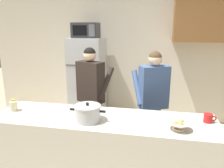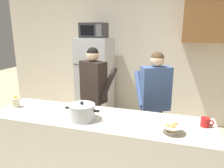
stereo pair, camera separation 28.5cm
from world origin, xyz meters
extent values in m
cube|color=beige|center=(0.00, 2.30, 1.30)|extent=(6.00, 0.12, 2.60)
cube|color=brown|center=(1.60, 2.07, 2.03)|extent=(1.47, 0.34, 0.76)
cube|color=beige|center=(0.00, 0.00, 0.46)|extent=(2.51, 0.68, 0.92)
cube|color=#B7BABF|center=(-0.75, 1.85, 0.86)|extent=(0.64, 0.64, 1.71)
cube|color=#333333|center=(-0.75, 1.53, 1.23)|extent=(0.63, 0.01, 0.01)
cylinder|color=#B2B2B7|center=(-0.58, 1.50, 0.77)|extent=(0.02, 0.02, 0.77)
cube|color=#2D2D30|center=(-0.75, 1.83, 1.85)|extent=(0.48, 0.36, 0.28)
cube|color=black|center=(-0.81, 1.65, 1.85)|extent=(0.26, 0.01, 0.18)
cube|color=#59595B|center=(-0.58, 1.65, 1.85)|extent=(0.11, 0.01, 0.21)
cylinder|color=black|center=(-0.33, 0.84, 0.39)|extent=(0.11, 0.11, 0.79)
cylinder|color=black|center=(-0.46, 0.90, 0.39)|extent=(0.11, 0.11, 0.79)
cube|color=#2D231E|center=(-0.40, 0.87, 1.10)|extent=(0.46, 0.35, 0.62)
sphere|color=beige|center=(-0.40, 0.87, 1.51)|extent=(0.19, 0.19, 0.19)
sphere|color=black|center=(-0.40, 0.87, 1.53)|extent=(0.18, 0.18, 0.18)
cylinder|color=#2D231E|center=(-0.16, 0.89, 1.08)|extent=(0.23, 0.37, 0.48)
cylinder|color=#2D231E|center=(-0.53, 1.06, 1.08)|extent=(0.23, 0.37, 0.48)
cylinder|color=#33384C|center=(0.62, 0.85, 0.39)|extent=(0.11, 0.11, 0.77)
cylinder|color=#33384C|center=(0.49, 0.79, 0.39)|extent=(0.11, 0.11, 0.77)
cube|color=#3F598C|center=(0.55, 0.82, 1.08)|extent=(0.45, 0.36, 0.61)
sphere|color=beige|center=(0.55, 0.82, 1.48)|extent=(0.19, 0.19, 0.19)
sphere|color=#4C3823|center=(0.55, 0.82, 1.50)|extent=(0.18, 0.18, 0.18)
cylinder|color=#3F598C|center=(0.68, 1.01, 1.06)|extent=(0.23, 0.36, 0.47)
cylinder|color=#3F598C|center=(0.32, 0.84, 1.06)|extent=(0.23, 0.36, 0.47)
cylinder|color=silver|center=(-0.14, -0.11, 1.00)|extent=(0.28, 0.28, 0.16)
cylinder|color=silver|center=(-0.14, -0.11, 1.09)|extent=(0.29, 0.29, 0.02)
sphere|color=black|center=(-0.14, -0.11, 1.11)|extent=(0.04, 0.04, 0.04)
cube|color=black|center=(-0.31, -0.11, 1.04)|extent=(0.06, 0.02, 0.02)
cube|color=black|center=(0.03, -0.11, 1.04)|extent=(0.06, 0.02, 0.02)
cylinder|color=red|center=(1.13, 0.10, 0.97)|extent=(0.09, 0.09, 0.10)
torus|color=red|center=(1.18, 0.10, 0.97)|extent=(0.06, 0.01, 0.06)
cylinder|color=white|center=(0.80, -0.14, 0.93)|extent=(0.12, 0.12, 0.02)
cone|color=white|center=(0.80, -0.14, 0.97)|extent=(0.22, 0.22, 0.06)
sphere|color=tan|center=(0.77, -0.17, 0.98)|extent=(0.07, 0.07, 0.07)
sphere|color=tan|center=(0.83, -0.12, 0.98)|extent=(0.07, 0.07, 0.07)
sphere|color=tan|center=(0.81, -0.18, 0.98)|extent=(0.07, 0.07, 0.07)
cylinder|color=beige|center=(-1.11, 0.00, 0.98)|extent=(0.09, 0.09, 0.12)
cone|color=beige|center=(-1.11, 0.00, 1.05)|extent=(0.09, 0.09, 0.02)
cylinder|color=gold|center=(-1.11, 0.00, 1.05)|extent=(0.05, 0.05, 0.02)
camera|label=1|loc=(0.53, -2.16, 1.89)|focal=34.28mm
camera|label=2|loc=(0.80, -2.09, 1.89)|focal=34.28mm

